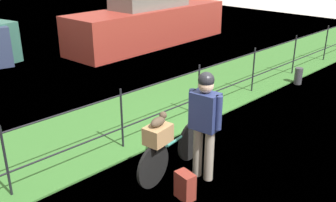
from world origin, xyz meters
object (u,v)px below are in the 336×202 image
wooden_crate (158,134)px  backpack_on_paving (185,186)px  moored_boat_near (150,17)px  mooring_bollard (298,76)px  bicycle_main (172,152)px  cyclist_person (205,117)px  terrier_dog (159,120)px

wooden_crate → backpack_on_paving: (-0.00, -0.54, -0.60)m
moored_boat_near → backpack_on_paving: bearing=-129.5°
wooden_crate → mooring_bollard: wooden_crate is taller
bicycle_main → cyclist_person: (0.23, -0.42, 0.65)m
bicycle_main → backpack_on_paving: 0.71m
wooden_crate → cyclist_person: size_ratio=0.23×
bicycle_main → mooring_bollard: size_ratio=3.84×
terrier_dog → cyclist_person: (0.55, -0.37, -0.01)m
wooden_crate → moored_boat_near: 9.01m
backpack_on_paving → moored_boat_near: 9.46m
bicycle_main → cyclist_person: size_ratio=0.97×
terrier_dog → mooring_bollard: terrier_dog is taller
backpack_on_paving → moored_boat_near: bearing=-31.9°
terrier_dog → mooring_bollard: 5.72m
backpack_on_paving → terrier_dog: bearing=4.5°
terrier_dog → cyclist_person: size_ratio=0.19×
wooden_crate → cyclist_person: (0.58, -0.37, 0.20)m
cyclist_person → backpack_on_paving: cyclist_person is taller
mooring_bollard → moored_boat_near: size_ratio=0.06×
bicycle_main → wooden_crate: 0.57m
backpack_on_paving → cyclist_person: bearing=-66.2°
moored_boat_near → terrier_dog: bearing=-131.5°
terrier_dog → mooring_bollard: bearing=7.1°
bicycle_main → backpack_on_paving: bearing=-120.8°
wooden_crate → backpack_on_paving: 0.81m
bicycle_main → moored_boat_near: (5.64, 6.69, 0.62)m
bicycle_main → mooring_bollard: 5.34m
backpack_on_paving → mooring_bollard: 5.79m
bicycle_main → terrier_dog: (-0.32, -0.05, 0.65)m
terrier_dog → moored_boat_near: (5.96, 6.73, -0.03)m
wooden_crate → terrier_dog: 0.21m
cyclist_person → bicycle_main: bearing=118.6°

